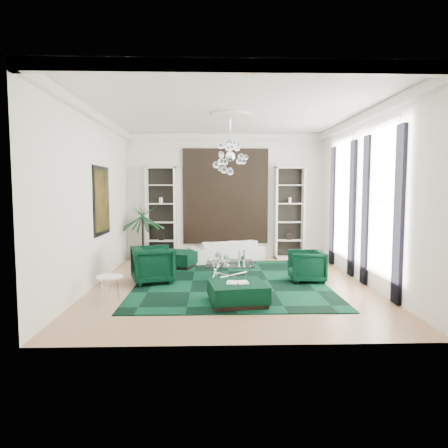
{
  "coord_description": "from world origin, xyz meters",
  "views": [
    {
      "loc": [
        -0.42,
        -8.76,
        2.12
      ],
      "look_at": [
        -0.14,
        0.5,
        1.31
      ],
      "focal_mm": 32.0,
      "sensor_mm": 36.0,
      "label": 1
    }
  ],
  "objects_px": {
    "armchair_right": "(307,266)",
    "palm": "(143,224)",
    "sofa": "(226,251)",
    "armchair_left": "(153,265)",
    "ottoman_side": "(178,259)",
    "side_table": "(110,289)",
    "coffee_table": "(230,271)",
    "ottoman_front": "(237,293)"
  },
  "relations": [
    {
      "from": "ottoman_side",
      "to": "side_table",
      "type": "relative_size",
      "value": 1.93
    },
    {
      "from": "armchair_right",
      "to": "coffee_table",
      "type": "xyz_separation_m",
      "value": [
        -1.75,
        0.35,
        -0.17
      ]
    },
    {
      "from": "armchair_right",
      "to": "ottoman_front",
      "type": "bearing_deg",
      "value": -41.59
    },
    {
      "from": "palm",
      "to": "ottoman_side",
      "type": "bearing_deg",
      "value": -40.82
    },
    {
      "from": "side_table",
      "to": "armchair_right",
      "type": "bearing_deg",
      "value": 20.1
    },
    {
      "from": "armchair_left",
      "to": "ottoman_side",
      "type": "bearing_deg",
      "value": -29.95
    },
    {
      "from": "armchair_left",
      "to": "armchair_right",
      "type": "bearing_deg",
      "value": -107.42
    },
    {
      "from": "armchair_left",
      "to": "armchair_right",
      "type": "xyz_separation_m",
      "value": [
        3.5,
        0.0,
        -0.05
      ]
    },
    {
      "from": "coffee_table",
      "to": "side_table",
      "type": "xyz_separation_m",
      "value": [
        -2.35,
        -1.85,
        0.05
      ]
    },
    {
      "from": "armchair_left",
      "to": "ottoman_front",
      "type": "height_order",
      "value": "armchair_left"
    },
    {
      "from": "sofa",
      "to": "armchair_left",
      "type": "height_order",
      "value": "armchair_left"
    },
    {
      "from": "side_table",
      "to": "palm",
      "type": "bearing_deg",
      "value": 91.35
    },
    {
      "from": "armchair_left",
      "to": "coffee_table",
      "type": "xyz_separation_m",
      "value": [
        1.75,
        0.35,
        -0.22
      ]
    },
    {
      "from": "coffee_table",
      "to": "palm",
      "type": "distance_m",
      "value": 3.55
    },
    {
      "from": "coffee_table",
      "to": "palm",
      "type": "height_order",
      "value": "palm"
    },
    {
      "from": "sofa",
      "to": "ottoman_front",
      "type": "bearing_deg",
      "value": 71.06
    },
    {
      "from": "armchair_left",
      "to": "side_table",
      "type": "xyz_separation_m",
      "value": [
        -0.6,
        -1.5,
        -0.18
      ]
    },
    {
      "from": "sofa",
      "to": "side_table",
      "type": "distance_m",
      "value": 4.77
    },
    {
      "from": "palm",
      "to": "coffee_table",
      "type": "bearing_deg",
      "value": -44.41
    },
    {
      "from": "sofa",
      "to": "ottoman_side",
      "type": "distance_m",
      "value": 1.6
    },
    {
      "from": "armchair_right",
      "to": "ottoman_front",
      "type": "height_order",
      "value": "armchair_right"
    },
    {
      "from": "side_table",
      "to": "ottoman_front",
      "type": "bearing_deg",
      "value": -5.95
    },
    {
      "from": "ottoman_side",
      "to": "armchair_right",
      "type": "bearing_deg",
      "value": -30.14
    },
    {
      "from": "armchair_left",
      "to": "palm",
      "type": "height_order",
      "value": "palm"
    },
    {
      "from": "armchair_right",
      "to": "palm",
      "type": "bearing_deg",
      "value": -120.64
    },
    {
      "from": "coffee_table",
      "to": "ottoman_side",
      "type": "height_order",
      "value": "ottoman_side"
    },
    {
      "from": "ottoman_front",
      "to": "side_table",
      "type": "xyz_separation_m",
      "value": [
        -2.4,
        0.25,
        0.04
      ]
    },
    {
      "from": "armchair_right",
      "to": "side_table",
      "type": "relative_size",
      "value": 1.6
    },
    {
      "from": "sofa",
      "to": "ottoman_side",
      "type": "xyz_separation_m",
      "value": [
        -1.35,
        -0.85,
        -0.1
      ]
    },
    {
      "from": "sofa",
      "to": "armchair_right",
      "type": "relative_size",
      "value": 2.71
    },
    {
      "from": "ottoman_side",
      "to": "side_table",
      "type": "bearing_deg",
      "value": -106.86
    },
    {
      "from": "ottoman_front",
      "to": "sofa",
      "type": "bearing_deg",
      "value": 90.65
    },
    {
      "from": "ottoman_side",
      "to": "palm",
      "type": "relative_size",
      "value": 0.44
    },
    {
      "from": "coffee_table",
      "to": "ottoman_front",
      "type": "distance_m",
      "value": 2.1
    },
    {
      "from": "armchair_right",
      "to": "sofa",
      "type": "bearing_deg",
      "value": -143.98
    },
    {
      "from": "armchair_right",
      "to": "palm",
      "type": "distance_m",
      "value": 5.07
    },
    {
      "from": "armchair_right",
      "to": "ottoman_side",
      "type": "distance_m",
      "value": 3.59
    },
    {
      "from": "armchair_right",
      "to": "side_table",
      "type": "bearing_deg",
      "value": -67.33
    },
    {
      "from": "armchair_right",
      "to": "coffee_table",
      "type": "height_order",
      "value": "armchair_right"
    },
    {
      "from": "armchair_left",
      "to": "palm",
      "type": "xyz_separation_m",
      "value": [
        -0.7,
        2.75,
        0.68
      ]
    },
    {
      "from": "armchair_left",
      "to": "ottoman_side",
      "type": "distance_m",
      "value": 1.86
    },
    {
      "from": "sofa",
      "to": "side_table",
      "type": "bearing_deg",
      "value": 40.88
    }
  ]
}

